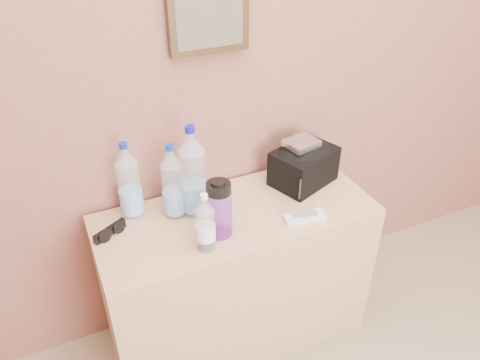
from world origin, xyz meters
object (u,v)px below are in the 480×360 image
at_px(pet_large_a, 129,184).
at_px(foil_packet, 302,143).
at_px(toiletry_bag, 304,164).
at_px(dresser, 236,276).
at_px(pet_small, 205,225).
at_px(nalgene_bottle, 219,208).
at_px(sunglasses, 110,231).
at_px(pet_large_b, 173,185).
at_px(pet_large_c, 193,176).
at_px(ac_remote, 305,217).

xyz_separation_m(pet_large_a, foil_packet, (0.71, -0.08, 0.05)).
bearing_deg(pet_large_a, toiletry_bag, -6.45).
bearing_deg(dresser, pet_small, -142.05).
distance_m(dresser, foil_packet, 0.65).
relative_size(nalgene_bottle, sunglasses, 1.66).
height_order(pet_large_b, sunglasses, pet_large_b).
xyz_separation_m(pet_large_c, pet_small, (-0.04, -0.22, -0.06)).
bearing_deg(nalgene_bottle, ac_remote, -10.26).
distance_m(dresser, pet_large_b, 0.54).
bearing_deg(pet_small, toiletry_bag, 22.82).
bearing_deg(toiletry_bag, pet_large_c, 160.06).
relative_size(dresser, pet_large_a, 3.50).
relative_size(ac_remote, foil_packet, 1.26).
distance_m(pet_small, ac_remote, 0.42).
bearing_deg(pet_large_b, toiletry_bag, -1.29).
relative_size(dresser, pet_large_b, 3.58).
bearing_deg(sunglasses, nalgene_bottle, -51.46).
distance_m(nalgene_bottle, ac_remote, 0.35).
relative_size(ac_remote, toiletry_bag, 0.62).
bearing_deg(pet_small, dresser, 37.95).
distance_m(pet_small, sunglasses, 0.38).
height_order(sunglasses, foil_packet, foil_packet).
height_order(pet_large_a, pet_small, pet_large_a).
xyz_separation_m(pet_large_a, pet_large_c, (0.23, -0.08, 0.03)).
xyz_separation_m(nalgene_bottle, foil_packet, (0.45, 0.18, 0.08)).
height_order(sunglasses, ac_remote, sunglasses).
xyz_separation_m(pet_small, nalgene_bottle, (0.07, 0.05, 0.01)).
distance_m(pet_large_b, nalgene_bottle, 0.22).
xyz_separation_m(toiletry_bag, foil_packet, (-0.02, 0.01, 0.10)).
relative_size(sunglasses, toiletry_bag, 0.54).
bearing_deg(pet_small, pet_large_b, 99.30).
bearing_deg(dresser, foil_packet, 15.11).
height_order(sunglasses, toiletry_bag, toiletry_bag).
bearing_deg(pet_small, ac_remote, -0.74).
height_order(pet_large_c, sunglasses, pet_large_c).
bearing_deg(sunglasses, ac_remote, -45.81).
distance_m(pet_large_c, ac_remote, 0.46).
relative_size(pet_large_a, foil_packet, 2.47).
xyz_separation_m(pet_large_c, foil_packet, (0.48, 0.01, 0.02)).
relative_size(dresser, sunglasses, 7.95).
relative_size(pet_large_b, foil_packet, 2.41).
bearing_deg(foil_packet, nalgene_bottle, -158.31).
bearing_deg(sunglasses, toiletry_bag, -27.86).
distance_m(nalgene_bottle, sunglasses, 0.42).
distance_m(pet_large_c, sunglasses, 0.37).
height_order(pet_large_b, pet_small, pet_large_b).
bearing_deg(dresser, pet_large_c, 149.86).
relative_size(pet_large_c, ac_remote, 2.31).
xyz_separation_m(nalgene_bottle, ac_remote, (0.33, -0.06, -0.10)).
relative_size(dresser, nalgene_bottle, 4.79).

